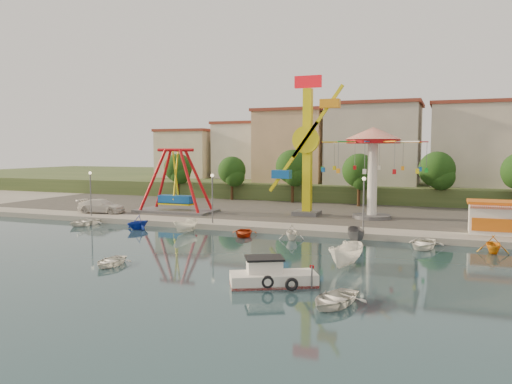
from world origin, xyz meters
The scene contains 34 objects.
ground centered at (0.00, 0.00, 0.00)m, with size 200.00×200.00×0.00m, color #122733.
quay_deck centered at (0.00, 62.00, 0.30)m, with size 200.00×100.00×0.60m, color #9E998E.
asphalt_pad centered at (0.00, 30.00, 0.60)m, with size 90.00×28.00×0.01m, color #4C4944.
hill_terrace centered at (0.00, 67.00, 1.50)m, with size 200.00×60.00×3.00m, color #384C26.
pirate_ship_ride centered at (-16.45, 19.86, 4.39)m, with size 10.00×5.00×8.00m.
kamikaze_tower centered at (0.05, 22.61, 8.51)m, with size 6.07×3.10×16.50m.
wave_swinger centered at (7.39, 22.93, 8.20)m, with size 11.60×11.60×10.40m.
booth_left centered at (19.91, 16.49, 2.16)m, with size 5.40×3.78×3.08m.
lamp_post_0 centered at (-24.00, 13.00, 3.10)m, with size 0.14×0.14×5.00m, color #59595E.
lamp_post_1 centered at (-8.00, 13.00, 3.10)m, with size 0.14×0.14×5.00m, color #59595E.
lamp_post_2 centered at (8.00, 13.00, 3.10)m, with size 0.14×0.14×5.00m, color #59595E.
tree_0 centered at (-26.00, 36.98, 5.47)m, with size 4.60×4.60×7.19m.
tree_1 centered at (-16.00, 36.24, 5.20)m, with size 4.35×4.35×6.80m.
tree_2 centered at (-6.00, 35.81, 5.92)m, with size 5.02×5.02×7.85m.
tree_3 centered at (4.00, 34.36, 5.55)m, with size 4.68×4.68×7.32m.
tree_4 centered at (14.00, 37.35, 5.75)m, with size 4.86×4.86×7.60m.
building_0 centered at (-33.37, 46.06, 8.93)m, with size 9.26×9.53×11.87m, color beige.
building_1 centered at (-21.33, 51.38, 7.32)m, with size 12.33×9.01×8.63m, color silver.
building_2 centered at (-8.19, 51.96, 8.62)m, with size 11.95×9.28×11.23m, color tan.
building_3 centered at (5.60, 48.80, 7.60)m, with size 12.59×10.50×9.20m, color beige.
building_4 centered at (19.07, 52.20, 7.62)m, with size 10.75×9.23×9.24m, color beige.
cabin_motorboat centered at (5.31, -5.88, 0.50)m, with size 5.69×4.31×1.89m.
rowboat_a centered at (-7.44, -5.18, 0.34)m, with size 2.34×3.27×0.68m, color white.
rowboat_b centered at (9.84, -8.56, 0.40)m, with size 2.73×3.83×0.79m, color silver.
skiff centered at (8.81, 0.48, 0.89)m, with size 1.74×4.61×1.78m, color white.
van centered at (-24.60, 15.69, 1.46)m, with size 2.40×5.91×1.72m, color silver.
moored_boat_0 centered at (-22.44, 9.80, 0.41)m, with size 2.82×3.95×0.82m, color white.
moored_boat_1 centered at (-15.29, 9.80, 0.76)m, with size 2.49×2.89×1.52m, color #1430B1.
moored_boat_2 centered at (-9.49, 9.80, 0.68)m, with size 1.32×3.51×1.35m, color white.
moored_boat_3 centered at (-3.09, 9.80, 0.36)m, with size 2.50×3.50×0.73m, color #B5320E.
moored_boat_4 centered at (1.84, 9.80, 0.72)m, with size 2.36×2.74×1.44m, color white.
moored_boat_5 centered at (7.89, 9.80, 0.75)m, with size 1.46×3.88×1.50m, color #545459.
moored_boat_6 centered at (13.63, 9.80, 0.44)m, with size 3.01×4.21×0.87m, color white.
moored_boat_7 centered at (19.05, 9.80, 0.75)m, with size 2.45×2.84×1.50m, color orange.
Camera 1 is at (15.43, -34.77, 8.49)m, focal length 35.00 mm.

